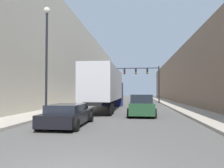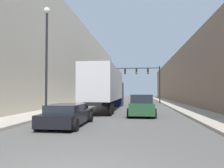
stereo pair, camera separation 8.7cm
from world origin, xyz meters
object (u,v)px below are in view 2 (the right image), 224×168
semi_truck (107,87)px  suv_car (141,106)px  traffic_signal_gantry (146,76)px  sedan_car (67,115)px  street_lamp (47,48)px

semi_truck → suv_car: bearing=-57.3°
semi_truck → traffic_signal_gantry: bearing=71.2°
sedan_car → street_lamp: bearing=132.0°
street_lamp → sedan_car: bearing=-48.0°
semi_truck → traffic_signal_gantry: size_ratio=1.88×
sedan_car → suv_car: 6.86m
traffic_signal_gantry → street_lamp: 23.02m
suv_car → street_lamp: (-6.54, -2.78, 4.11)m
street_lamp → traffic_signal_gantry: bearing=70.7°
traffic_signal_gantry → street_lamp: bearing=-109.3°
semi_truck → sedan_car: size_ratio=3.11×
semi_truck → suv_car: 6.71m
suv_car → traffic_signal_gantry: traffic_signal_gantry is taller
suv_car → semi_truck: bearing=122.7°
sedan_car → suv_car: suv_car is taller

